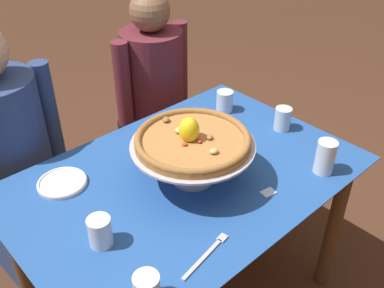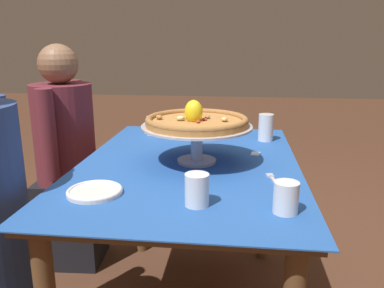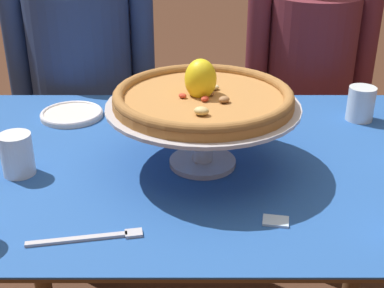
{
  "view_description": "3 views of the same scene",
  "coord_description": "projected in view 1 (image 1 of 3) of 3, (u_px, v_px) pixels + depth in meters",
  "views": [
    {
      "loc": [
        -0.82,
        -0.93,
        1.71
      ],
      "look_at": [
        0.06,
        0.04,
        0.82
      ],
      "focal_mm": 40.54,
      "sensor_mm": 36.0,
      "label": 1
    },
    {
      "loc": [
        -1.46,
        -0.18,
        1.2
      ],
      "look_at": [
        -0.01,
        -0.01,
        0.81
      ],
      "focal_mm": 36.4,
      "sensor_mm": 36.0,
      "label": 2
    },
    {
      "loc": [
        -0.02,
        -1.11,
        1.3
      ],
      "look_at": [
        -0.02,
        0.03,
        0.75
      ],
      "focal_mm": 49.03,
      "sensor_mm": 36.0,
      "label": 3
    }
  ],
  "objects": [
    {
      "name": "water_glass_side_left",
      "position": [
        100.0,
        233.0,
        1.28
      ],
      "size": [
        0.07,
        0.07,
        0.1
      ],
      "color": "white",
      "rests_on": "dining_table"
    },
    {
      "name": "sugar_packet",
      "position": [
        268.0,
        193.0,
        1.49
      ],
      "size": [
        0.06,
        0.04,
        0.0
      ],
      "primitive_type": "cube",
      "rotation": [
        0.0,
        0.0,
        2.96
      ],
      "color": "silver",
      "rests_on": "dining_table"
    },
    {
      "name": "diner_left",
      "position": [
        11.0,
        168.0,
        1.82
      ],
      "size": [
        0.51,
        0.37,
        1.23
      ],
      "color": "navy",
      "rests_on": "ground"
    },
    {
      "name": "dining_table",
      "position": [
        186.0,
        197.0,
        1.64
      ],
      "size": [
        1.26,
        0.86,
        0.73
      ],
      "color": "brown",
      "rests_on": "ground"
    },
    {
      "name": "pizza_stand",
      "position": [
        193.0,
        152.0,
        1.5
      ],
      "size": [
        0.43,
        0.43,
        0.15
      ],
      "color": "#B7B7C1",
      "rests_on": "dining_table"
    },
    {
      "name": "water_glass_side_right",
      "position": [
        283.0,
        120.0,
        1.82
      ],
      "size": [
        0.07,
        0.07,
        0.1
      ],
      "color": "silver",
      "rests_on": "dining_table"
    },
    {
      "name": "diner_right",
      "position": [
        155.0,
        109.0,
        2.33
      ],
      "size": [
        0.47,
        0.34,
        1.18
      ],
      "color": "black",
      "rests_on": "ground"
    },
    {
      "name": "pizza",
      "position": [
        192.0,
        139.0,
        1.47
      ],
      "size": [
        0.4,
        0.4,
        0.1
      ],
      "color": "#AD753D",
      "rests_on": "pizza_stand"
    },
    {
      "name": "water_glass_front_right",
      "position": [
        325.0,
        159.0,
        1.57
      ],
      "size": [
        0.07,
        0.07,
        0.13
      ],
      "color": "white",
      "rests_on": "dining_table"
    },
    {
      "name": "dinner_fork",
      "position": [
        208.0,
        253.0,
        1.27
      ],
      "size": [
        0.21,
        0.06,
        0.01
      ],
      "color": "#B7B7C1",
      "rests_on": "dining_table"
    },
    {
      "name": "water_glass_back_right",
      "position": [
        225.0,
        102.0,
        1.95
      ],
      "size": [
        0.07,
        0.07,
        0.09
      ],
      "color": "silver",
      "rests_on": "dining_table"
    },
    {
      "name": "side_plate",
      "position": [
        62.0,
        183.0,
        1.53
      ],
      "size": [
        0.17,
        0.17,
        0.02
      ],
      "color": "silver",
      "rests_on": "dining_table"
    }
  ]
}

